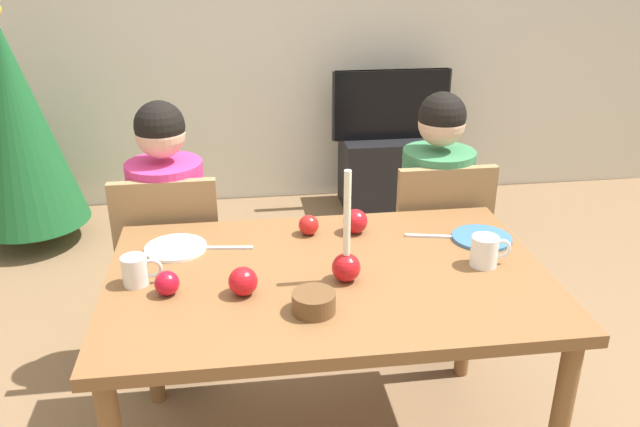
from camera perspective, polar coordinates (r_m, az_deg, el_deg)
back_wall at (r=4.41m, az=-4.39°, el=17.68°), size 6.40×0.10×2.60m
dining_table at (r=2.10m, az=0.74°, el=-7.27°), size 1.40×0.90×0.75m
chair_left at (r=2.70m, az=-12.97°, el=-4.20°), size 0.40×0.40×0.90m
chair_right at (r=2.81m, az=10.15°, el=-2.83°), size 0.40×0.40×0.90m
person_left_child at (r=2.70m, az=-13.03°, el=-2.80°), size 0.30×0.30×1.17m
person_right_child at (r=2.81m, az=10.04°, el=-1.48°), size 0.30×0.30×1.17m
tv_stand at (r=4.47m, az=6.08°, el=3.72°), size 0.64×0.40×0.48m
tv at (r=4.33m, az=6.34°, el=9.59°), size 0.79×0.05×0.46m
christmas_tree at (r=4.10m, az=-25.38°, el=7.08°), size 0.67×0.67×1.42m
candle_centerpiece at (r=1.98m, az=2.35°, el=-4.10°), size 0.09×0.09×0.36m
plate_left at (r=2.25m, az=-12.71°, el=-3.01°), size 0.21×0.21×0.01m
plate_right at (r=2.34m, az=14.18°, el=-2.12°), size 0.21×0.21×0.01m
mug_left at (r=2.05m, az=-16.01°, el=-4.88°), size 0.12×0.08×0.09m
mug_right at (r=2.14m, az=14.47°, el=-3.25°), size 0.13×0.09×0.10m
fork_left at (r=2.23m, az=-8.28°, el=-3.02°), size 0.18×0.04×0.01m
fork_right at (r=2.32m, az=9.79°, el=-1.99°), size 0.18×0.05×0.01m
bowl_walnuts at (r=1.84m, az=-0.56°, el=-7.89°), size 0.13×0.13×0.06m
apple_near_candle at (r=1.97m, az=-13.44°, el=-6.04°), size 0.07×0.07×0.07m
apple_by_left_plate at (r=1.93m, az=-6.85°, el=-6.01°), size 0.09×0.09×0.09m
apple_by_right_mug at (r=2.30m, az=-1.01°, el=-1.03°), size 0.07×0.07×0.07m
apple_far_edge at (r=2.31m, az=3.15°, el=-0.70°), size 0.09×0.09×0.09m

